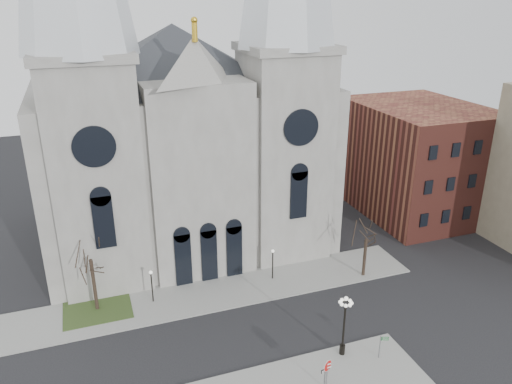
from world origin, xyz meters
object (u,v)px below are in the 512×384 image
object	(u,v)px
stop_sign	(327,369)
one_way_sign	(325,373)
street_name_sign	(381,345)
globe_lamp	(345,318)

from	to	relation	value
stop_sign	one_way_sign	xyz separation A→B (m)	(-0.06, 0.18, -0.55)
one_way_sign	street_name_sign	size ratio (longest dim) A/B	0.92
stop_sign	street_name_sign	size ratio (longest dim) A/B	1.27
stop_sign	one_way_sign	size ratio (longest dim) A/B	1.38
one_way_sign	stop_sign	bearing A→B (deg)	-87.00
street_name_sign	one_way_sign	bearing A→B (deg)	-147.03
stop_sign	one_way_sign	world-z (taller)	stop_sign
globe_lamp	street_name_sign	xyz separation A→B (m)	(2.59, -1.43, -2.13)
stop_sign	globe_lamp	distance (m)	4.51
globe_lamp	street_name_sign	size ratio (longest dim) A/B	2.59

